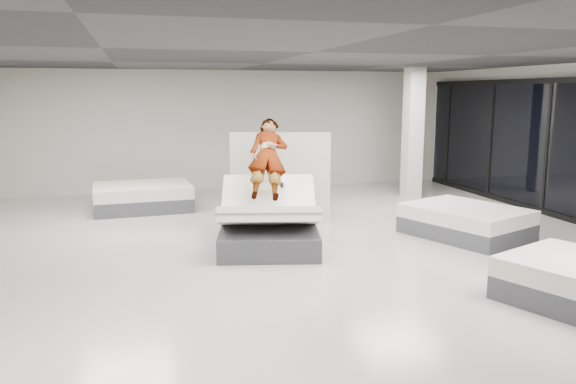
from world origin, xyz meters
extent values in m
plane|color=#ADAAA3|center=(0.00, 0.00, 0.00)|extent=(14.00, 14.00, 0.00)
plane|color=black|center=(0.00, 0.00, 3.20)|extent=(14.00, 14.00, 0.00)
cube|color=beige|center=(0.00, 7.00, 1.60)|extent=(12.00, 0.04, 3.20)
cube|color=#3D3D43|center=(-0.48, 0.99, 0.19)|extent=(2.06, 2.46, 0.38)
cube|color=white|center=(-0.39, 1.39, 0.75)|extent=(1.81, 1.38, 0.75)
cube|color=slate|center=(-0.39, 1.39, 0.75)|extent=(1.82, 1.30, 0.59)
cube|color=white|center=(-0.59, 0.51, 0.64)|extent=(1.82, 1.43, 0.52)
cube|color=slate|center=(-0.59, 0.51, 0.64)|extent=(1.84, 1.40, 0.33)
cube|color=white|center=(-0.35, 1.56, 1.09)|extent=(0.68, 0.57, 0.35)
imported|color=slate|center=(-0.41, 1.28, 1.32)|extent=(0.99, 1.64, 1.69)
cube|color=black|center=(-0.27, 0.89, 1.08)|extent=(0.08, 0.15, 0.08)
cube|color=silver|center=(0.16, 2.70, 0.91)|extent=(1.95, 0.67, 1.83)
cube|color=#3D3D43|center=(3.16, 0.71, 0.15)|extent=(2.15, 2.43, 0.30)
cube|color=white|center=(3.16, 0.71, 0.43)|extent=(2.15, 2.43, 0.25)
cube|color=#3D3D43|center=(-2.53, 4.73, 0.16)|extent=(2.19, 1.70, 0.32)
cube|color=white|center=(-2.53, 4.73, 0.45)|extent=(2.19, 1.70, 0.26)
cube|color=silver|center=(4.00, 4.50, 1.60)|extent=(0.40, 0.40, 3.20)
cube|color=black|center=(5.90, 2.00, 1.45)|extent=(0.09, 0.08, 2.80)
cube|color=black|center=(5.90, 4.00, 1.45)|extent=(0.09, 0.08, 2.80)
cube|color=black|center=(5.90, 6.00, 1.45)|extent=(0.09, 0.08, 2.80)
camera|label=1|loc=(-2.58, -8.13, 2.61)|focal=35.00mm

